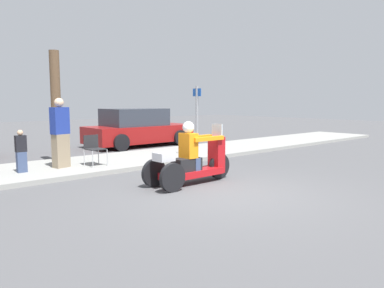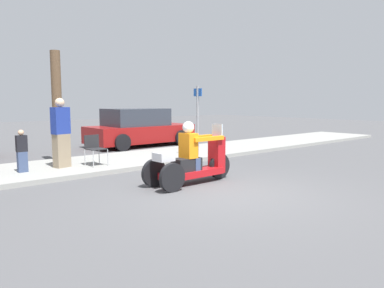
% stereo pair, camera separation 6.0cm
% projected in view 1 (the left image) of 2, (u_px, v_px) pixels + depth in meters
% --- Properties ---
extents(ground_plane, '(60.00, 60.00, 0.00)m').
position_uv_depth(ground_plane, '(223.00, 193.00, 7.61)').
color(ground_plane, '#4C4C4F').
extents(sidewalk_strip, '(28.00, 2.80, 0.12)m').
position_uv_depth(sidewalk_strip, '(111.00, 162.00, 11.04)').
color(sidewalk_strip, gray).
rests_on(sidewalk_strip, ground).
extents(motorcycle_trike, '(2.29, 0.74, 1.41)m').
position_uv_depth(motorcycle_trike, '(192.00, 162.00, 8.40)').
color(motorcycle_trike, black).
rests_on(motorcycle_trike, ground).
extents(spectator_by_tree, '(0.48, 0.35, 1.82)m').
position_uv_depth(spectator_by_tree, '(60.00, 134.00, 9.75)').
color(spectator_by_tree, gray).
rests_on(spectator_by_tree, sidewalk_strip).
extents(spectator_near_curb, '(0.25, 0.15, 1.05)m').
position_uv_depth(spectator_near_curb, '(21.00, 152.00, 9.11)').
color(spectator_near_curb, '#38476B').
rests_on(spectator_near_curb, sidewalk_strip).
extents(folding_chair_curbside, '(0.50, 0.50, 0.82)m').
position_uv_depth(folding_chair_curbside, '(93.00, 147.00, 10.13)').
color(folding_chair_curbside, '#A5A8AD').
rests_on(folding_chair_curbside, sidewalk_strip).
extents(parked_car_lot_center, '(4.34, 2.08, 1.54)m').
position_uv_depth(parked_car_lot_center, '(138.00, 128.00, 15.40)').
color(parked_car_lot_center, maroon).
rests_on(parked_car_lot_center, ground).
extents(tree_trunk, '(0.28, 0.28, 3.18)m').
position_uv_depth(tree_trunk, '(56.00, 106.00, 10.89)').
color(tree_trunk, brown).
rests_on(tree_trunk, sidewalk_strip).
extents(street_sign, '(0.08, 0.36, 2.20)m').
position_uv_depth(street_sign, '(197.00, 118.00, 11.58)').
color(street_sign, gray).
rests_on(street_sign, sidewalk_strip).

